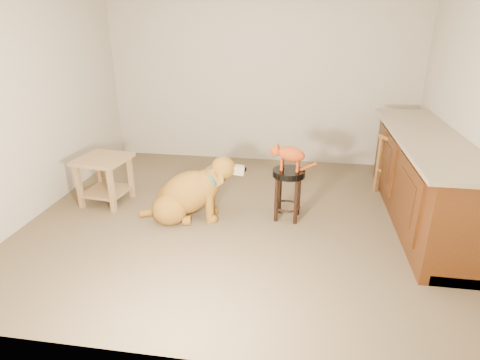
% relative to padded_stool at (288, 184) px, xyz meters
% --- Properties ---
extents(floor, '(4.50, 4.00, 0.01)m').
position_rel_padded_stool_xyz_m(floor, '(-0.51, -0.09, -0.40)').
color(floor, brown).
rests_on(floor, ground).
extents(room_shell, '(4.54, 4.04, 2.62)m').
position_rel_padded_stool_xyz_m(room_shell, '(-0.51, -0.09, 1.27)').
color(room_shell, '#B2A78F').
rests_on(room_shell, ground).
extents(cabinet_run, '(0.70, 2.56, 0.94)m').
position_rel_padded_stool_xyz_m(cabinet_run, '(1.43, 0.21, 0.04)').
color(cabinet_run, '#49240D').
rests_on(cabinet_run, ground).
extents(padded_stool, '(0.35, 0.35, 0.57)m').
position_rel_padded_stool_xyz_m(padded_stool, '(0.00, 0.00, 0.00)').
color(padded_stool, black).
rests_on(padded_stool, ground).
extents(wood_stool, '(0.54, 0.54, 0.75)m').
position_rel_padded_stool_xyz_m(wood_stool, '(1.30, 0.83, -0.01)').
color(wood_stool, brown).
rests_on(wood_stool, ground).
extents(side_table, '(0.61, 0.61, 0.57)m').
position_rel_padded_stool_xyz_m(side_table, '(-2.14, 0.08, -0.03)').
color(side_table, olive).
rests_on(side_table, ground).
extents(golden_retriever, '(1.19, 0.64, 0.76)m').
position_rel_padded_stool_xyz_m(golden_retriever, '(-1.07, -0.15, -0.12)').
color(golden_retriever, brown).
rests_on(golden_retriever, ground).
extents(tabby_kitten, '(0.51, 0.18, 0.31)m').
position_rel_padded_stool_xyz_m(tabby_kitten, '(-0.01, 0.00, 0.33)').
color(tabby_kitten, '#8F310E').
rests_on(tabby_kitten, padded_stool).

